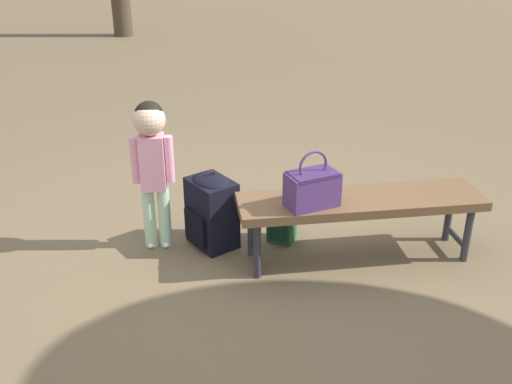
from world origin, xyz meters
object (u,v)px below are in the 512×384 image
at_px(park_bench, 361,205).
at_px(handbag, 312,187).
at_px(backpack_small, 282,221).
at_px(child_standing, 152,153).
at_px(backpack_large, 212,208).

distance_m(park_bench, handbag, 0.40).
relative_size(handbag, backpack_small, 1.21).
distance_m(child_standing, backpack_small, 1.02).
height_order(park_bench, child_standing, child_standing).
bearing_deg(backpack_small, child_standing, -1.71).
xyz_separation_m(child_standing, backpack_large, (-0.38, 0.02, -0.42)).
bearing_deg(backpack_small, handbag, 109.21).
height_order(child_standing, backpack_large, child_standing).
relative_size(park_bench, backpack_large, 2.89).
height_order(handbag, child_standing, child_standing).
relative_size(park_bench, handbag, 4.38).
distance_m(child_standing, backpack_large, 0.56).
bearing_deg(backpack_small, park_bench, 148.69).
bearing_deg(child_standing, backpack_small, 178.29).
bearing_deg(backpack_large, park_bench, 163.27).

